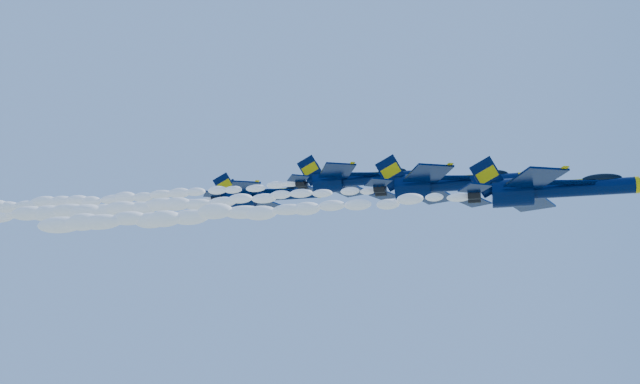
% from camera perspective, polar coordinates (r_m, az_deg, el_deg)
% --- Properties ---
extents(jet_lead, '(16.32, 13.38, 6.06)m').
position_cam_1_polar(jet_lead, '(64.57, 17.99, 0.21)').
color(jet_lead, '#000D32').
extents(smoke_trail_jet_lead, '(41.28, 1.95, 1.75)m').
position_cam_1_polar(smoke_trail_jet_lead, '(67.25, -6.02, -1.58)').
color(smoke_trail_jet_lead, white).
extents(jet_second, '(16.95, 13.90, 6.30)m').
position_cam_1_polar(jet_second, '(73.09, 10.09, 0.65)').
color(jet_second, '#000D32').
extents(smoke_trail_jet_second, '(41.28, 2.02, 1.82)m').
position_cam_1_polar(smoke_trail_jet_second, '(78.81, -10.56, -0.93)').
color(smoke_trail_jet_second, white).
extents(jet_third, '(15.84, 12.99, 5.89)m').
position_cam_1_polar(jet_third, '(80.58, 2.91, 1.01)').
color(jet_third, '#000D32').
extents(smoke_trail_jet_third, '(41.28, 1.89, 1.70)m').
position_cam_1_polar(smoke_trail_jet_third, '(88.82, -14.81, -0.42)').
color(smoke_trail_jet_third, white).
extents(jet_fourth, '(16.04, 13.16, 5.96)m').
position_cam_1_polar(jet_fourth, '(89.40, -4.32, -0.24)').
color(jet_fourth, '#000D32').
extents(smoke_trail_jet_fourth, '(41.28, 1.92, 1.72)m').
position_cam_1_polar(smoke_trail_jet_fourth, '(100.40, -19.56, -1.40)').
color(smoke_trail_jet_fourth, white).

